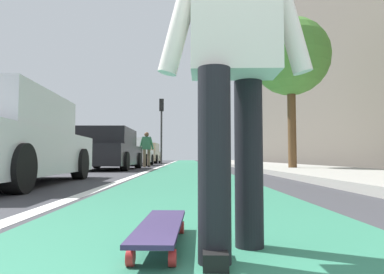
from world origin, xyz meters
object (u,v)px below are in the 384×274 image
(pedestrian_distant, at_px, (147,147))
(parked_car_near, at_px, (3,141))
(parked_car_far, at_px, (132,153))
(skateboard, at_px, (160,228))
(traffic_light, at_px, (161,119))
(parked_car_mid, at_px, (109,150))
(skater_person, at_px, (233,50))
(parked_car_end, at_px, (147,154))
(street_tree_mid, at_px, (291,58))

(pedestrian_distant, bearing_deg, parked_car_near, 173.90)
(parked_car_near, height_order, parked_car_far, parked_car_far)
(skateboard, bearing_deg, traffic_light, 4.15)
(skateboard, height_order, parked_car_mid, parked_car_mid)
(skater_person, relative_size, parked_car_end, 0.39)
(parked_car_near, height_order, parked_car_end, parked_car_end)
(parked_car_mid, bearing_deg, parked_car_near, 179.04)
(parked_car_end, xyz_separation_m, traffic_light, (-3.17, -1.29, 2.24))
(skater_person, bearing_deg, parked_car_mid, 15.47)
(skater_person, xyz_separation_m, pedestrian_distant, (14.11, 2.03, -0.02))
(traffic_light, relative_size, pedestrian_distant, 2.67)
(parked_car_far, height_order, street_tree_mid, street_tree_mid)
(skater_person, height_order, pedestrian_distant, skater_person)
(pedestrian_distant, bearing_deg, parked_car_far, 19.48)
(parked_car_far, bearing_deg, traffic_light, -22.40)
(skateboard, relative_size, skater_person, 0.52)
(skater_person, distance_m, traffic_light, 20.88)
(parked_car_far, relative_size, pedestrian_distant, 2.72)
(parked_car_mid, bearing_deg, traffic_light, -6.78)
(skateboard, distance_m, parked_car_mid, 11.05)
(parked_car_near, xyz_separation_m, pedestrian_distant, (10.20, -1.09, 0.22))
(traffic_light, distance_m, pedestrian_distant, 6.90)
(skater_person, xyz_separation_m, parked_car_near, (3.91, 3.12, -0.24))
(skateboard, xyz_separation_m, parked_car_near, (3.76, 2.78, 0.60))
(parked_car_near, height_order, street_tree_mid, street_tree_mid)
(skateboard, distance_m, parked_car_end, 23.89)
(parked_car_far, bearing_deg, parked_car_near, -179.69)
(parked_car_end, height_order, pedestrian_distant, pedestrian_distant)
(parked_car_near, height_order, pedestrian_distant, pedestrian_distant)
(skater_person, xyz_separation_m, traffic_light, (20.70, 1.84, 2.01))
(parked_car_far, xyz_separation_m, pedestrian_distant, (-3.29, -1.16, 0.21))
(parked_car_mid, bearing_deg, skateboard, -166.05)
(parked_car_mid, distance_m, street_tree_mid, 6.99)
(skateboard, distance_m, street_tree_mid, 10.07)
(parked_car_near, relative_size, pedestrian_distant, 2.83)
(traffic_light, bearing_deg, skater_person, -174.93)
(street_tree_mid, bearing_deg, parked_car_mid, 72.58)
(skater_person, xyz_separation_m, parked_car_end, (23.87, 3.12, -0.23))
(parked_car_mid, height_order, parked_car_end, parked_car_end)
(parked_car_far, distance_m, pedestrian_distant, 3.50)
(parked_car_end, bearing_deg, traffic_light, -157.92)
(skater_person, height_order, parked_car_mid, skater_person)
(parked_car_end, bearing_deg, skater_person, -172.55)
(pedestrian_distant, bearing_deg, parked_car_mid, 163.31)
(parked_car_near, bearing_deg, parked_car_mid, -0.96)
(parked_car_near, bearing_deg, skater_person, -141.36)
(street_tree_mid, bearing_deg, pedestrian_distant, 44.69)
(parked_car_near, xyz_separation_m, parked_car_end, (19.97, 0.00, 0.01))
(parked_car_mid, relative_size, parked_car_far, 1.04)
(parked_car_far, bearing_deg, parked_car_end, -0.64)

